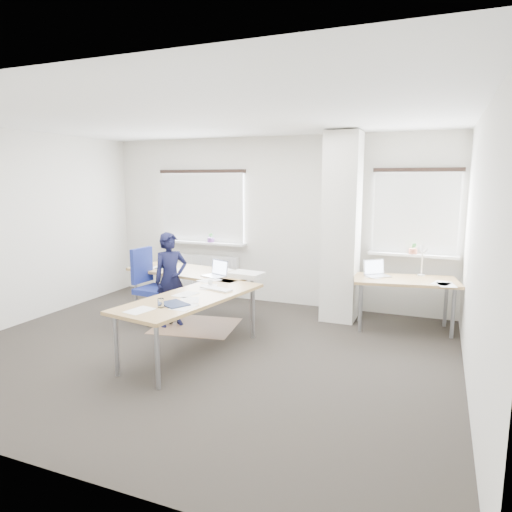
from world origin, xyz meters
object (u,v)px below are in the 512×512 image
at_px(task_chair, 153,301).
at_px(desk_main, 195,285).
at_px(person, 171,280).
at_px(desk_side, 405,282).

bearing_deg(task_chair, desk_main, -10.82).
height_order(desk_main, person, person).
relative_size(desk_main, person, 2.19).
bearing_deg(desk_side, task_chair, -173.76).
xyz_separation_m(desk_main, desk_side, (2.62, 1.28, -0.01)).
distance_m(desk_side, person, 3.31).
bearing_deg(desk_side, desk_main, -163.95).
distance_m(desk_main, task_chair, 0.99).
bearing_deg(person, desk_main, -73.22).
distance_m(desk_main, desk_side, 2.92).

